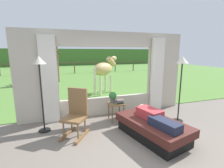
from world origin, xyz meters
TOP-DOWN VIEW (x-y plane):
  - ground_plane at (0.00, 0.00)m, footprint 12.00×12.00m
  - back_wall_with_window at (0.00, 2.26)m, footprint 5.20×0.12m
  - curtain_panel_left at (-1.69, 2.12)m, footprint 0.44×0.10m
  - curtain_panel_right at (1.69, 2.12)m, footprint 0.44×0.10m
  - outdoor_pasture_lawn at (0.00, 13.16)m, footprint 36.00×21.68m
  - distant_hill_ridge at (0.00, 23.00)m, footprint 36.00×2.00m
  - recliner_sofa at (0.55, 0.48)m, footprint 1.29×1.87m
  - reclining_person at (0.55, 0.44)m, footprint 0.48×1.42m
  - rocking_chair at (-1.10, 1.17)m, footprint 0.76×0.82m
  - side_table at (0.07, 1.65)m, footprint 0.44×0.44m
  - potted_plant at (-0.01, 1.71)m, footprint 0.22×0.22m
  - book_stack at (0.16, 1.59)m, footprint 0.21×0.16m
  - floor_lamp_left at (-1.85, 1.59)m, footprint 0.32×0.32m
  - floor_lamp_right at (1.73, 1.03)m, footprint 0.32×0.32m
  - horse at (0.60, 4.81)m, footprint 1.63×1.40m
  - pasture_tree at (-1.56, 8.64)m, footprint 1.32×1.34m
  - pasture_fence_line at (0.00, 12.90)m, footprint 16.10×0.10m

SIDE VIEW (x-z plane):
  - ground_plane at x=0.00m, z-range 0.00..0.00m
  - outdoor_pasture_lawn at x=0.00m, z-range 0.00..0.02m
  - recliner_sofa at x=0.55m, z-range 0.01..0.43m
  - side_table at x=0.07m, z-range 0.17..0.69m
  - reclining_person at x=0.55m, z-range 0.41..0.63m
  - rocking_chair at x=-1.10m, z-range -0.01..1.11m
  - book_stack at x=0.16m, z-range 0.52..0.64m
  - potted_plant at x=-0.01m, z-range 0.54..0.86m
  - pasture_fence_line at x=0.00m, z-range 0.19..1.29m
  - horse at x=0.60m, z-range 0.29..2.02m
  - curtain_panel_left at x=-1.69m, z-range 0.00..2.40m
  - curtain_panel_right at x=1.69m, z-range 0.00..2.40m
  - distant_hill_ridge at x=0.00m, z-range 0.00..2.40m
  - back_wall_with_window at x=0.00m, z-range -0.03..2.52m
  - floor_lamp_right at x=1.73m, z-range 0.56..2.40m
  - floor_lamp_left at x=-1.85m, z-range 0.57..2.43m
  - pasture_tree at x=-1.56m, z-range -0.09..3.09m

